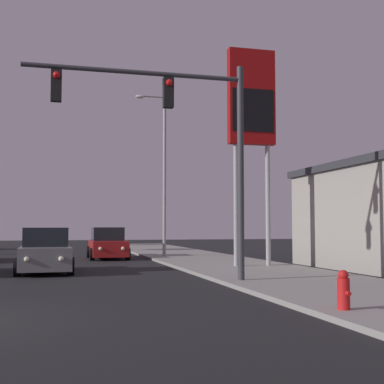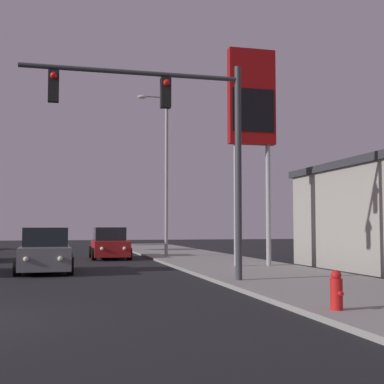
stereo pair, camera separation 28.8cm
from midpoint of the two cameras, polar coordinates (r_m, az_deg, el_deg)
name	(u,v)px [view 1 (the left image)]	position (r m, az deg, el deg)	size (l,w,h in m)	color
sidewalk_right	(243,268)	(21.62, 5.07, -8.09)	(5.00, 60.00, 0.12)	gray
car_grey	(45,252)	(20.89, -15.77, -6.19)	(2.04, 4.32, 1.68)	slate
car_red	(108,245)	(29.13, -9.27, -5.55)	(2.04, 4.31, 1.68)	maroon
traffic_light_mast	(182,126)	(15.97, -1.55, 7.01)	(6.53, 0.36, 6.50)	#38383D
street_lamp	(162,165)	(29.77, -3.48, 2.85)	(1.74, 0.24, 9.00)	#99999E
gas_station_sign	(251,109)	(22.64, 5.99, 8.81)	(2.00, 0.42, 9.00)	#99999E
fire_hydrant	(344,290)	(10.80, 15.12, -10.10)	(0.24, 0.34, 0.76)	red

